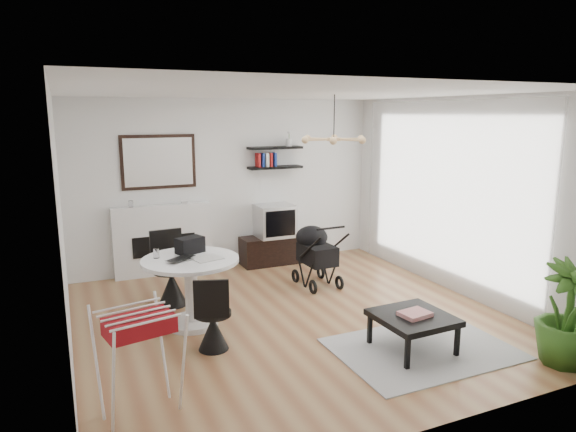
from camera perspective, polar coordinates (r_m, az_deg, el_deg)
name	(u,v)px	position (r m, az deg, el deg)	size (l,w,h in m)	color
floor	(293,318)	(6.42, 0.52, -11.26)	(5.00, 5.00, 0.00)	brown
ceiling	(293,92)	(5.94, 0.57, 13.57)	(5.00, 5.00, 0.00)	white
wall_back	(229,184)	(8.35, -6.61, 3.55)	(5.00, 5.00, 0.00)	white
wall_left	(62,229)	(5.51, -23.84, -1.36)	(5.00, 5.00, 0.00)	white
wall_right	(458,196)	(7.42, 18.41, 2.07)	(5.00, 5.00, 0.00)	white
sheer_curtain	(443,195)	(7.50, 16.82, 2.26)	(0.04, 3.60, 2.60)	white
fireplace	(163,231)	(8.14, -13.75, -1.67)	(1.50, 0.17, 2.16)	white
shelf_lower	(275,167)	(8.45, -1.44, 5.43)	(0.90, 0.25, 0.04)	black
shelf_upper	(275,148)	(8.43, -1.45, 7.59)	(0.90, 0.25, 0.04)	black
pendant_lamp	(334,139)	(6.52, 5.11, 8.49)	(0.90, 0.90, 0.10)	tan
tv_console	(278,249)	(8.61, -1.14, -3.72)	(1.24, 0.43, 0.47)	black
crt_tv	(274,221)	(8.47, -1.51, -0.51)	(0.61, 0.53, 0.53)	silver
dining_table	(191,281)	(6.14, -10.72, -7.16)	(1.13, 1.13, 0.82)	white
laptop	(184,260)	(5.96, -11.47, -4.79)	(0.36, 0.23, 0.03)	black
black_bag	(190,245)	(6.27, -10.84, -3.19)	(0.32, 0.19, 0.19)	black
newspaper	(207,258)	(6.00, -8.99, -4.66)	(0.32, 0.26, 0.01)	silver
drinking_glass	(156,253)	(6.14, -14.43, -4.05)	(0.07, 0.07, 0.11)	white
chair_far	(171,282)	(6.92, -12.82, -7.16)	(0.46, 0.48, 0.97)	black
chair_near	(213,327)	(5.59, -8.33, -12.06)	(0.43, 0.44, 0.83)	black
drying_rack	(140,361)	(4.52, -16.17, -15.21)	(0.71, 0.68, 0.91)	white
stroller	(315,257)	(7.51, 3.07, -4.58)	(0.50, 0.80, 0.96)	black
rug	(422,349)	(5.82, 14.70, -14.08)	(1.85, 1.33, 0.01)	#B0B0B0
coffee_table	(413,319)	(5.64, 13.73, -11.03)	(0.77, 0.77, 0.38)	black
magazines	(415,314)	(5.60, 13.92, -10.51)	(0.30, 0.24, 0.04)	red
potted_plant	(567,314)	(5.84, 28.62, -9.50)	(0.59, 0.59, 1.06)	#2E5B1A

